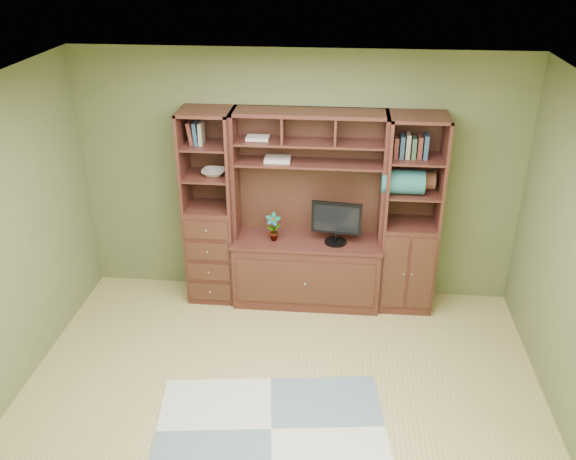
# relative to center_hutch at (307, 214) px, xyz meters

# --- Properties ---
(room) EXTENTS (4.60, 4.10, 2.64)m
(room) POSITION_rel_center_hutch_xyz_m (-0.12, -1.73, 0.28)
(room) COLOR tan
(room) RESTS_ON ground
(center_hutch) EXTENTS (1.54, 0.53, 2.05)m
(center_hutch) POSITION_rel_center_hutch_xyz_m (0.00, 0.00, 0.00)
(center_hutch) COLOR #461F18
(center_hutch) RESTS_ON ground
(left_tower) EXTENTS (0.50, 0.45, 2.05)m
(left_tower) POSITION_rel_center_hutch_xyz_m (-1.00, 0.04, 0.00)
(left_tower) COLOR #461F18
(left_tower) RESTS_ON ground
(right_tower) EXTENTS (0.55, 0.45, 2.05)m
(right_tower) POSITION_rel_center_hutch_xyz_m (1.02, 0.04, 0.00)
(right_tower) COLOR #461F18
(right_tower) RESTS_ON ground
(rug) EXTENTS (1.97, 1.44, 0.01)m
(rug) POSITION_rel_center_hutch_xyz_m (-0.15, -1.92, -1.02)
(rug) COLOR #A8AEAD
(rug) RESTS_ON ground
(monitor) EXTENTS (0.52, 0.28, 0.61)m
(monitor) POSITION_rel_center_hutch_xyz_m (0.29, -0.03, 0.01)
(monitor) COLOR black
(monitor) RESTS_ON center_hutch
(orchid) EXTENTS (0.16, 0.11, 0.30)m
(orchid) POSITION_rel_center_hutch_xyz_m (-0.34, -0.03, -0.15)
(orchid) COLOR brown
(orchid) RESTS_ON center_hutch
(magazines) EXTENTS (0.25, 0.18, 0.04)m
(magazines) POSITION_rel_center_hutch_xyz_m (-0.31, 0.09, 0.54)
(magazines) COLOR beige
(magazines) RESTS_ON center_hutch
(bowl) EXTENTS (0.24, 0.24, 0.06)m
(bowl) POSITION_rel_center_hutch_xyz_m (-0.94, 0.04, 0.39)
(bowl) COLOR beige
(bowl) RESTS_ON left_tower
(blanket_teal) EXTENTS (0.40, 0.23, 0.23)m
(blanket_teal) POSITION_rel_center_hutch_xyz_m (0.91, -0.01, 0.38)
(blanket_teal) COLOR #286968
(blanket_teal) RESTS_ON right_tower
(blanket_red) EXTENTS (0.32, 0.18, 0.18)m
(blanket_red) POSITION_rel_center_hutch_xyz_m (1.08, 0.12, 0.35)
(blanket_red) COLOR brown
(blanket_red) RESTS_ON right_tower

